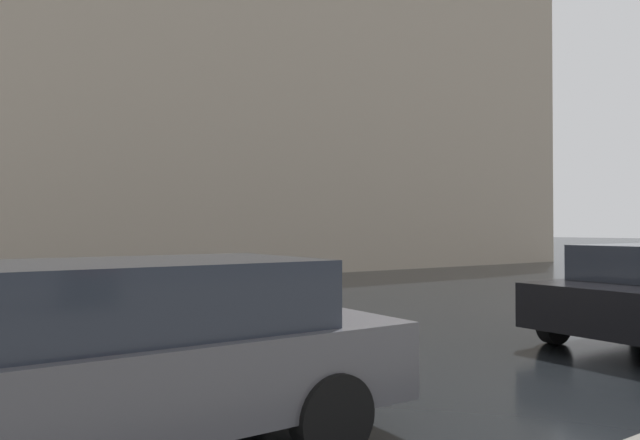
% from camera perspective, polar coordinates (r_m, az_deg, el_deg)
% --- Properties ---
extents(haussmann_block_corner, '(14.76, 29.44, 25.15)m').
position_cam_1_polar(haussmann_block_corner, '(29.59, -9.57, 20.29)').
color(haussmann_block_corner, tan).
rests_on(haussmann_block_corner, ground_plane).
extents(car_dark_grey, '(1.85, 4.10, 1.41)m').
position_cam_1_polar(car_dark_grey, '(4.50, -18.22, -12.15)').
color(car_dark_grey, '#4C4C51').
rests_on(car_dark_grey, ground_plane).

